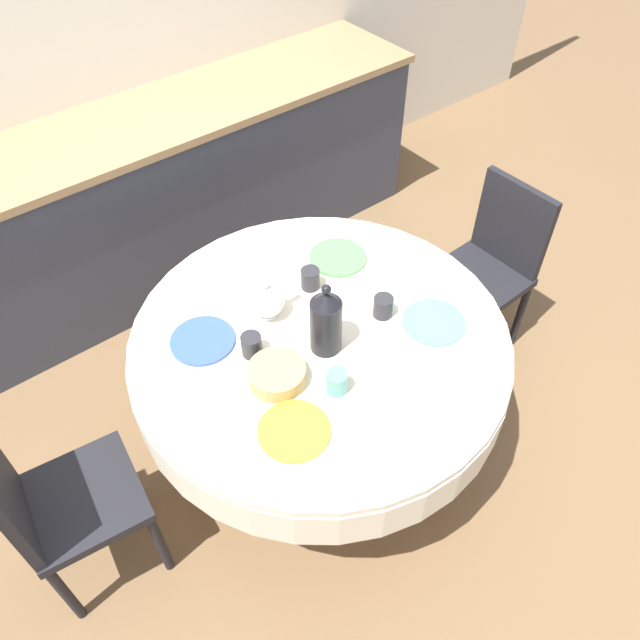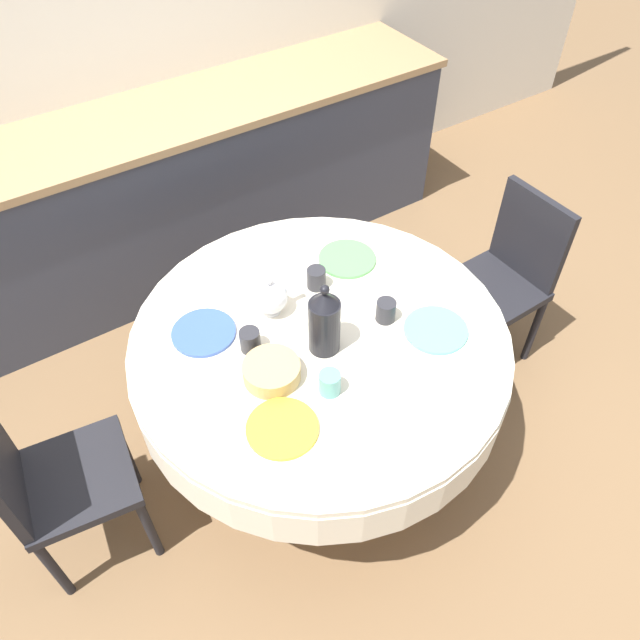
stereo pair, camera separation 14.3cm
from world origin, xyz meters
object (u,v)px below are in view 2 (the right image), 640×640
at_px(chair_left, 506,274).
at_px(chair_right, 50,478).
at_px(teapot, 271,297).
at_px(coffee_carafe, 324,322).

xyz_separation_m(chair_left, chair_right, (-2.10, 0.11, 0.00)).
xyz_separation_m(chair_left, teapot, (-1.15, 0.18, 0.32)).
height_order(chair_left, chair_right, same).
relative_size(coffee_carafe, teapot, 1.68).
bearing_deg(chair_right, coffee_carafe, 86.73).
bearing_deg(chair_left, coffee_carafe, 93.04).
bearing_deg(coffee_carafe, chair_left, 4.41).
height_order(chair_left, coffee_carafe, coffee_carafe).
height_order(chair_left, teapot, teapot).
bearing_deg(chair_right, teapot, 101.50).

